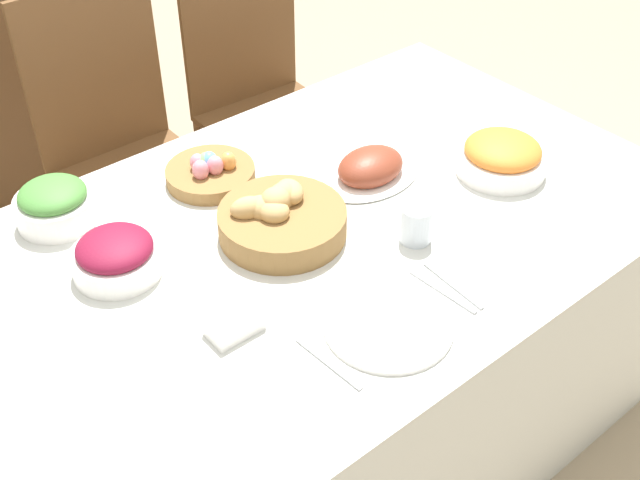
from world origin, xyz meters
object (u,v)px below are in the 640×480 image
(egg_basket, at_px, (210,172))
(fork, at_px, (328,363))
(chair_far_right, at_px, (262,95))
(bread_basket, at_px, (280,218))
(beet_salad_bowl, at_px, (116,256))
(chair_far_center, at_px, (124,149))
(drinking_cup, at_px, (416,224))
(carrot_bowl, at_px, (502,156))
(spoon, at_px, (453,285))
(green_salad_bowl, at_px, (54,204))
(knife, at_px, (443,292))
(butter_dish, at_px, (234,326))
(ham_platter, at_px, (370,168))
(dinner_plate, at_px, (388,325))

(egg_basket, bearing_deg, fork, -104.47)
(chair_far_right, height_order, egg_basket, chair_far_right)
(bread_basket, bearing_deg, beet_salad_bowl, 161.29)
(bread_basket, relative_size, egg_basket, 1.32)
(fork, bearing_deg, chair_far_center, 77.04)
(egg_basket, xyz_separation_m, drinking_cup, (0.22, -0.47, 0.02))
(chair_far_center, bearing_deg, fork, -98.83)
(carrot_bowl, bearing_deg, spoon, -151.59)
(green_salad_bowl, xyz_separation_m, knife, (0.50, -0.72, -0.05))
(butter_dish, bearing_deg, ham_platter, 21.58)
(chair_far_right, distance_m, fork, 1.39)
(egg_basket, height_order, carrot_bowl, carrot_bowl)
(butter_dish, bearing_deg, spoon, -23.14)
(green_salad_bowl, distance_m, drinking_cup, 0.80)
(egg_basket, bearing_deg, butter_dish, -118.63)
(beet_salad_bowl, height_order, carrot_bowl, carrot_bowl)
(beet_salad_bowl, bearing_deg, green_salad_bowl, 95.03)
(bread_basket, relative_size, green_salad_bowl, 1.60)
(beet_salad_bowl, relative_size, butter_dish, 1.80)
(dinner_plate, bearing_deg, chair_far_right, 64.67)
(green_salad_bowl, xyz_separation_m, fork, (0.19, -0.72, -0.05))
(chair_far_center, distance_m, green_salad_bowl, 0.65)
(ham_platter, relative_size, green_salad_bowl, 1.51)
(chair_far_center, relative_size, drinking_cup, 11.70)
(chair_far_right, xyz_separation_m, dinner_plate, (-0.56, -1.18, 0.20))
(bread_basket, height_order, butter_dish, bread_basket)
(chair_far_right, height_order, drinking_cup, chair_far_right)
(fork, distance_m, drinking_cup, 0.42)
(drinking_cup, bearing_deg, butter_dish, 177.50)
(bread_basket, height_order, spoon, bread_basket)
(chair_far_center, relative_size, carrot_bowl, 4.63)
(bread_basket, bearing_deg, green_salad_bowl, 135.34)
(chair_far_right, bearing_deg, carrot_bowl, -85.87)
(egg_basket, bearing_deg, spoon, -74.85)
(ham_platter, height_order, carrot_bowl, carrot_bowl)
(fork, bearing_deg, ham_platter, 36.73)
(chair_far_right, xyz_separation_m, fork, (-0.71, -1.18, 0.19))
(fork, relative_size, knife, 1.00)
(beet_salad_bowl, bearing_deg, carrot_bowl, -16.33)
(carrot_bowl, xyz_separation_m, butter_dish, (-0.82, -0.04, -0.03))
(carrot_bowl, xyz_separation_m, knife, (-0.43, -0.22, -0.04))
(chair_far_right, bearing_deg, spoon, -104.83)
(bread_basket, distance_m, beet_salad_bowl, 0.36)
(bread_basket, height_order, green_salad_bowl, bread_basket)
(chair_far_right, xyz_separation_m, knife, (-0.41, -1.18, 0.19))
(egg_basket, height_order, dinner_plate, egg_basket)
(drinking_cup, bearing_deg, fork, -157.48)
(chair_far_center, bearing_deg, chair_far_right, 0.50)
(chair_far_center, bearing_deg, bread_basket, -91.23)
(green_salad_bowl, distance_m, knife, 0.88)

